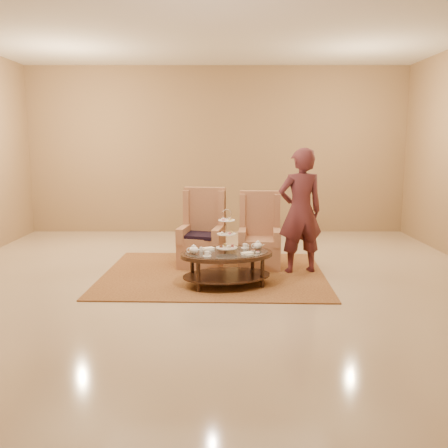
{
  "coord_description": "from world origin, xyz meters",
  "views": [
    {
      "loc": [
        0.15,
        -6.7,
        1.92
      ],
      "look_at": [
        0.14,
        0.2,
        0.79
      ],
      "focal_mm": 40.0,
      "sensor_mm": 36.0,
      "label": 1
    }
  ],
  "objects_px": {
    "person": "(300,211)",
    "tea_table": "(227,258)",
    "armchair_left": "(203,240)",
    "armchair_right": "(260,242)"
  },
  "relations": [
    {
      "from": "tea_table",
      "to": "armchair_left",
      "type": "relative_size",
      "value": 1.16
    },
    {
      "from": "tea_table",
      "to": "armchair_right",
      "type": "relative_size",
      "value": 1.21
    },
    {
      "from": "person",
      "to": "tea_table",
      "type": "bearing_deg",
      "value": 20.79
    },
    {
      "from": "armchair_right",
      "to": "person",
      "type": "xyz_separation_m",
      "value": [
        0.57,
        -0.37,
        0.53
      ]
    },
    {
      "from": "person",
      "to": "armchair_left",
      "type": "bearing_deg",
      "value": -29.13
    },
    {
      "from": "tea_table",
      "to": "person",
      "type": "distance_m",
      "value": 1.4
    },
    {
      "from": "armchair_left",
      "to": "person",
      "type": "distance_m",
      "value": 1.6
    },
    {
      "from": "armchair_right",
      "to": "tea_table",
      "type": "bearing_deg",
      "value": -111.52
    },
    {
      "from": "tea_table",
      "to": "person",
      "type": "xyz_separation_m",
      "value": [
        1.08,
        0.71,
        0.54
      ]
    },
    {
      "from": "armchair_right",
      "to": "person",
      "type": "relative_size",
      "value": 0.63
    }
  ]
}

